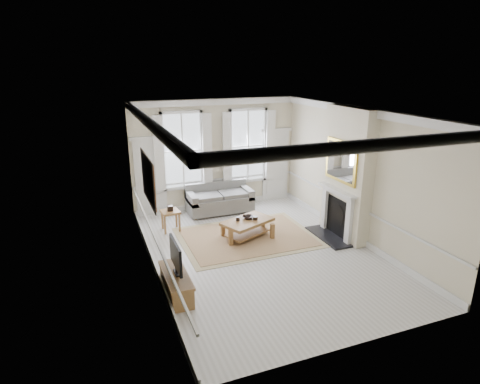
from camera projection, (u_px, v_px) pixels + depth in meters
name	position (u px, v px, depth m)	size (l,w,h in m)	color
floor	(262.00, 253.00, 9.74)	(7.20, 7.20, 0.00)	#B7B5AD
ceiling	(265.00, 111.00, 8.70)	(7.20, 7.20, 0.00)	white
back_wall	(216.00, 154.00, 12.42)	(5.20, 5.20, 0.00)	beige
left_wall	(149.00, 199.00, 8.33)	(7.20, 7.20, 0.00)	beige
right_wall	(357.00, 175.00, 10.11)	(7.20, 7.20, 0.00)	beige
window_left	(183.00, 151.00, 11.95)	(1.26, 0.20, 2.20)	#B2BCC6
window_right	(248.00, 146.00, 12.67)	(1.26, 0.20, 2.20)	#B2BCC6
door_left	(150.00, 178.00, 11.85)	(0.90, 0.08, 2.30)	silver
door_right	(275.00, 166.00, 13.25)	(0.90, 0.08, 2.30)	silver
painting	(148.00, 179.00, 8.50)	(0.05, 1.66, 1.06)	#BE6F20
chimney_breast	(347.00, 174.00, 10.23)	(0.35, 1.70, 3.38)	beige
hearth	(328.00, 237.00, 10.60)	(0.55, 1.50, 0.05)	black
fireplace	(337.00, 211.00, 10.45)	(0.21, 1.45, 1.33)	silver
mirror	(341.00, 161.00, 10.05)	(0.06, 1.26, 1.06)	gold
sofa	(219.00, 200.00, 12.36)	(1.97, 0.96, 0.89)	slate
side_table	(170.00, 215.00, 10.91)	(0.52, 0.52, 0.58)	brown
rug	(247.00, 237.00, 10.60)	(3.50, 2.60, 0.02)	#9B7450
coffee_table	(247.00, 223.00, 10.47)	(1.51, 1.22, 0.49)	brown
ceramic_pot_a	(238.00, 219.00, 10.39)	(0.10, 0.10, 0.10)	black
ceramic_pot_b	(255.00, 218.00, 10.46)	(0.13, 0.13, 0.09)	black
bowl	(248.00, 217.00, 10.54)	(0.29, 0.29, 0.07)	black
tv_stand	(176.00, 284.00, 7.93)	(0.41, 1.29, 0.46)	brown
tv	(176.00, 255.00, 7.75)	(0.08, 0.90, 0.68)	black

